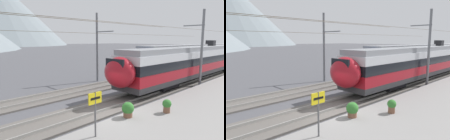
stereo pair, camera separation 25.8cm
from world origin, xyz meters
TOP-DOWN VIEW (x-y plane):
  - ground_plane at (0.00, 0.00)m, footprint 400.00×400.00m
  - platform_slab at (0.00, -4.42)m, footprint 120.00×6.47m
  - track_near at (0.00, 1.07)m, footprint 120.00×3.00m
  - track_far at (0.00, 5.94)m, footprint 120.00×3.00m
  - train_near_platform at (15.50, 1.07)m, footprint 27.89×2.84m
  - train_far_track at (26.87, 5.94)m, footprint 32.83×3.00m
  - catenary_mast_mid at (12.14, -0.66)m, footprint 38.82×2.16m
  - catenary_mast_far_side at (6.41, 8.13)m, footprint 38.82×2.67m
  - platform_sign at (-2.78, -2.27)m, footprint 0.70×0.08m
  - potted_plant_platform_edge at (-0.01, -1.76)m, footprint 0.68×0.68m
  - potted_plant_by_shelter at (2.13, -2.91)m, footprint 0.52×0.52m

SIDE VIEW (x-z plane):
  - ground_plane at x=0.00m, z-range 0.00..0.00m
  - track_near at x=0.00m, z-range -0.07..0.21m
  - track_far at x=0.00m, z-range -0.07..0.21m
  - platform_slab at x=0.00m, z-range 0.00..0.36m
  - potted_plant_by_shelter at x=2.13m, z-range 0.42..1.22m
  - potted_plant_platform_edge at x=-0.01m, z-range 0.40..1.25m
  - platform_sign at x=-2.78m, z-range 0.83..2.83m
  - train_near_platform at x=15.50m, z-range 0.09..4.36m
  - train_far_track at x=26.87m, z-range 0.10..4.37m
  - catenary_mast_far_side at x=6.41m, z-range 0.16..7.66m
  - catenary_mast_mid at x=12.14m, z-range 0.20..7.73m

